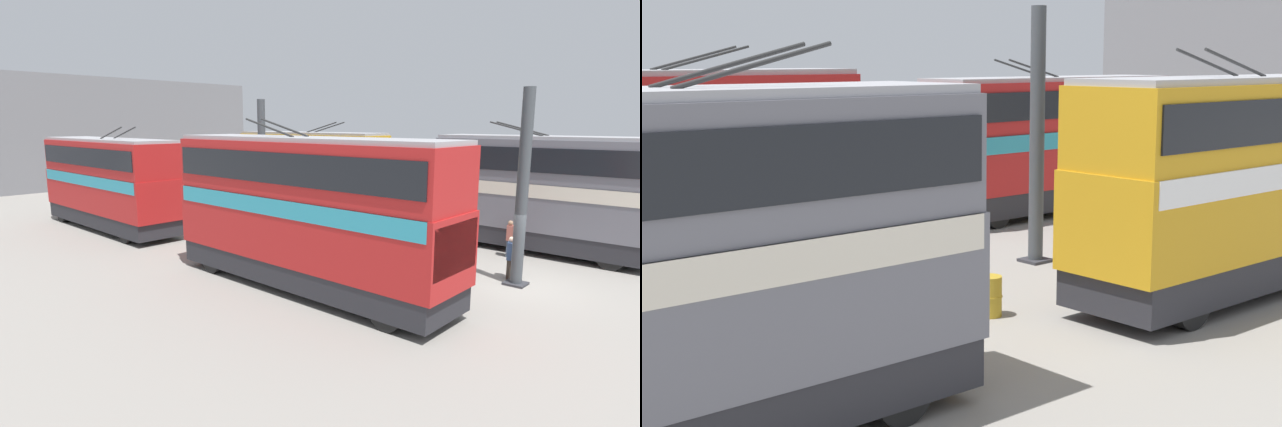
{
  "view_description": "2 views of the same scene",
  "coord_description": "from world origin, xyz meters",
  "views": [
    {
      "loc": [
        -6.03,
        16.89,
        5.57
      ],
      "look_at": [
        8.84,
        0.68,
        1.54
      ],
      "focal_mm": 28.0,
      "sensor_mm": 36.0,
      "label": 1
    },
    {
      "loc": [
        -3.24,
        -16.38,
        5.38
      ],
      "look_at": [
        11.36,
        0.53,
        1.49
      ],
      "focal_mm": 50.0,
      "sensor_mm": 36.0,
      "label": 2
    }
  ],
  "objects": [
    {
      "name": "support_column_far",
      "position": [
        13.5,
        0.0,
        3.24
      ],
      "size": [
        0.71,
        0.71,
        6.72
      ],
      "color": "#42474C",
      "rests_on": "ground_plane"
    },
    {
      "name": "bus_left_near",
      "position": [
        1.33,
        -5.24,
        2.85
      ],
      "size": [
        9.05,
        2.54,
        5.62
      ],
      "color": "black",
      "rests_on": "ground_plane"
    },
    {
      "name": "bus_left_far",
      "position": [
        15.17,
        -5.24,
        2.85
      ],
      "size": [
        10.44,
        2.54,
        5.61
      ],
      "color": "black",
      "rests_on": "ground_plane"
    },
    {
      "name": "bus_right_near",
      "position": [
        5.29,
        5.24,
        2.91
      ],
      "size": [
        10.91,
        2.54,
        5.72
      ],
      "color": "black",
      "rests_on": "ground_plane"
    },
    {
      "name": "bus_right_mid",
      "position": [
        19.64,
        5.24,
        2.71
      ],
      "size": [
        10.49,
        2.54,
        5.37
      ],
      "color": "black",
      "rests_on": "ground_plane"
    },
    {
      "name": "person_by_right_row",
      "position": [
        5.74,
        3.21,
        0.83
      ],
      "size": [
        0.44,
        0.27,
        1.58
      ],
      "rotation": [
        0.0,
        0.0,
        1.49
      ],
      "color": "#384251",
      "rests_on": "ground_plane"
    },
    {
      "name": "person_by_left_row",
      "position": [
        1.86,
        -3.47,
        0.81
      ],
      "size": [
        0.34,
        0.47,
        1.55
      ],
      "rotation": [
        0.0,
        0.0,
        3.41
      ],
      "color": "#384251",
      "rests_on": "ground_plane"
    },
    {
      "name": "oil_drum",
      "position": [
        9.11,
        -2.96,
        0.43
      ],
      "size": [
        0.56,
        0.56,
        0.87
      ],
      "color": "#B28E23",
      "rests_on": "ground_plane"
    }
  ]
}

